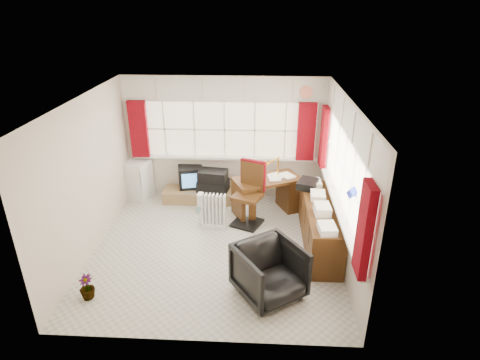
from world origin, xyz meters
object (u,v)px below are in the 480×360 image
(desk, at_px, (267,194))
(office_chair, at_px, (269,272))
(radiator, at_px, (214,214))
(desk_lamp, at_px, (278,162))
(crt_tv, at_px, (191,176))
(task_chair, at_px, (250,191))
(credenza, at_px, (320,225))
(mini_fridge, at_px, (138,180))
(tv_bench, at_px, (198,195))

(desk, bearing_deg, office_chair, -89.55)
(desk, height_order, radiator, desk)
(desk_lamp, xyz_separation_m, crt_tv, (-1.77, 0.46, -0.53))
(desk, relative_size, crt_tv, 2.44)
(task_chair, distance_m, radiator, 0.79)
(desk_lamp, bearing_deg, radiator, -147.16)
(credenza, bearing_deg, mini_fridge, 155.61)
(crt_tv, bearing_deg, mini_fridge, -176.04)
(desk, relative_size, radiator, 2.07)
(radiator, bearing_deg, office_chair, -61.15)
(office_chair, distance_m, credenza, 1.55)
(radiator, bearing_deg, task_chair, 22.34)
(credenza, relative_size, mini_fridge, 2.50)
(desk_lamp, relative_size, office_chair, 0.48)
(radiator, bearing_deg, desk, 33.60)
(desk_lamp, bearing_deg, credenza, -61.04)
(desk, distance_m, office_chair, 2.40)
(task_chair, height_order, crt_tv, task_chair)
(desk, bearing_deg, mini_fridge, 169.36)
(desk, bearing_deg, desk_lamp, 29.07)
(desk_lamp, height_order, office_chair, desk_lamp)
(desk, bearing_deg, credenza, -51.59)
(credenza, bearing_deg, crt_tv, 145.51)
(office_chair, relative_size, credenza, 0.43)
(task_chair, xyz_separation_m, office_chair, (0.33, -2.03, -0.24))
(desk, relative_size, tv_bench, 0.99)
(credenza, distance_m, tv_bench, 2.75)
(desk, bearing_deg, task_chair, -129.82)
(radiator, bearing_deg, desk_lamp, 32.84)
(desk_lamp, bearing_deg, desk, -150.93)
(mini_fridge, bearing_deg, task_chair, -20.25)
(task_chair, height_order, credenza, task_chair)
(office_chair, distance_m, crt_tv, 3.37)
(office_chair, bearing_deg, crt_tv, 84.14)
(credenza, relative_size, crt_tv, 3.51)
(desk_lamp, bearing_deg, office_chair, -94.16)
(task_chair, xyz_separation_m, mini_fridge, (-2.35, 0.87, -0.23))
(office_chair, relative_size, mini_fridge, 1.06)
(tv_bench, xyz_separation_m, crt_tv, (-0.16, 0.16, 0.35))
(desk_lamp, relative_size, credenza, 0.20)
(desk_lamp, distance_m, office_chair, 2.59)
(credenza, bearing_deg, desk_lamp, 118.96)
(desk_lamp, height_order, task_chair, task_chair)
(desk, xyz_separation_m, desk_lamp, (0.20, 0.11, 0.60))
(office_chair, relative_size, crt_tv, 1.49)
(task_chair, bearing_deg, desk, 50.18)
(desk_lamp, distance_m, credenza, 1.51)
(desk_lamp, relative_size, tv_bench, 0.29)
(task_chair, bearing_deg, crt_tv, 143.18)
(office_chair, bearing_deg, desk_lamp, 51.94)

